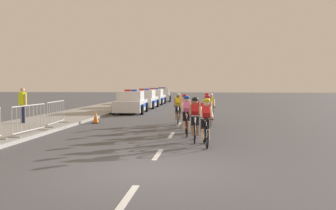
{
  "coord_description": "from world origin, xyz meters",
  "views": [
    {
      "loc": [
        1.36,
        -8.33,
        1.96
      ],
      "look_at": [
        -0.24,
        7.0,
        1.1
      ],
      "focal_mm": 40.18,
      "sensor_mm": 36.0,
      "label": 1
    }
  ],
  "objects_px": {
    "cyclist_sixth": "(210,109)",
    "cyclist_third": "(186,115)",
    "cyclist_second": "(195,119)",
    "cyclist_fifth": "(186,111)",
    "cyclist_lead": "(206,121)",
    "crowd_barrier_middle": "(29,119)",
    "spectator_closest": "(23,103)",
    "police_car_second": "(144,100)",
    "crowd_barrier_rear": "(56,113)",
    "police_car_nearest": "(131,103)",
    "police_car_third": "(154,97)",
    "cyclist_seventh": "(208,108)",
    "cyclist_eighth": "(178,108)",
    "cyclist_fourth": "(207,113)",
    "traffic_cone_mid": "(96,117)",
    "police_car_furthest": "(162,95)"
  },
  "relations": [
    {
      "from": "cyclist_second",
      "to": "cyclist_sixth",
      "type": "xyz_separation_m",
      "value": [
        0.56,
        4.97,
        0.0
      ]
    },
    {
      "from": "cyclist_fifth",
      "to": "spectator_closest",
      "type": "relative_size",
      "value": 1.03
    },
    {
      "from": "police_car_second",
      "to": "crowd_barrier_rear",
      "type": "bearing_deg",
      "value": -96.65
    },
    {
      "from": "cyclist_sixth",
      "to": "police_car_furthest",
      "type": "relative_size",
      "value": 0.38
    },
    {
      "from": "cyclist_second",
      "to": "cyclist_fifth",
      "type": "bearing_deg",
      "value": 98.29
    },
    {
      "from": "cyclist_eighth",
      "to": "police_car_second",
      "type": "height_order",
      "value": "police_car_second"
    },
    {
      "from": "police_car_nearest",
      "to": "police_car_third",
      "type": "bearing_deg",
      "value": 90.0
    },
    {
      "from": "cyclist_fourth",
      "to": "cyclist_eighth",
      "type": "relative_size",
      "value": 1.0
    },
    {
      "from": "cyclist_seventh",
      "to": "traffic_cone_mid",
      "type": "height_order",
      "value": "cyclist_seventh"
    },
    {
      "from": "cyclist_seventh",
      "to": "cyclist_sixth",
      "type": "bearing_deg",
      "value": -83.8
    },
    {
      "from": "cyclist_fifth",
      "to": "police_car_second",
      "type": "distance_m",
      "value": 14.66
    },
    {
      "from": "cyclist_fifth",
      "to": "spectator_closest",
      "type": "distance_m",
      "value": 7.78
    },
    {
      "from": "cyclist_seventh",
      "to": "cyclist_eighth",
      "type": "relative_size",
      "value": 1.0
    },
    {
      "from": "police_car_second",
      "to": "police_car_furthest",
      "type": "relative_size",
      "value": 0.97
    },
    {
      "from": "cyclist_seventh",
      "to": "police_car_third",
      "type": "relative_size",
      "value": 0.39
    },
    {
      "from": "cyclist_seventh",
      "to": "police_car_furthest",
      "type": "bearing_deg",
      "value": 102.34
    },
    {
      "from": "police_car_third",
      "to": "cyclist_third",
      "type": "bearing_deg",
      "value": -78.73
    },
    {
      "from": "cyclist_third",
      "to": "cyclist_lead",
      "type": "bearing_deg",
      "value": -73.15
    },
    {
      "from": "cyclist_second",
      "to": "police_car_third",
      "type": "relative_size",
      "value": 0.39
    },
    {
      "from": "cyclist_fourth",
      "to": "cyclist_sixth",
      "type": "relative_size",
      "value": 1.0
    },
    {
      "from": "cyclist_sixth",
      "to": "cyclist_seventh",
      "type": "relative_size",
      "value": 1.0
    },
    {
      "from": "cyclist_eighth",
      "to": "traffic_cone_mid",
      "type": "relative_size",
      "value": 2.69
    },
    {
      "from": "cyclist_sixth",
      "to": "cyclist_fourth",
      "type": "bearing_deg",
      "value": -94.09
    },
    {
      "from": "crowd_barrier_middle",
      "to": "traffic_cone_mid",
      "type": "bearing_deg",
      "value": 78.31
    },
    {
      "from": "police_car_second",
      "to": "crowd_barrier_middle",
      "type": "height_order",
      "value": "police_car_second"
    },
    {
      "from": "police_car_nearest",
      "to": "crowd_barrier_middle",
      "type": "relative_size",
      "value": 1.93
    },
    {
      "from": "police_car_nearest",
      "to": "cyclist_lead",
      "type": "bearing_deg",
      "value": -68.9
    },
    {
      "from": "traffic_cone_mid",
      "to": "spectator_closest",
      "type": "height_order",
      "value": "spectator_closest"
    },
    {
      "from": "cyclist_eighth",
      "to": "traffic_cone_mid",
      "type": "bearing_deg",
      "value": -178.22
    },
    {
      "from": "cyclist_eighth",
      "to": "cyclist_lead",
      "type": "bearing_deg",
      "value": -78.18
    },
    {
      "from": "cyclist_third",
      "to": "police_car_third",
      "type": "xyz_separation_m",
      "value": [
        -4.35,
        21.82,
        -0.11
      ]
    },
    {
      "from": "police_car_third",
      "to": "spectator_closest",
      "type": "relative_size",
      "value": 2.63
    },
    {
      "from": "cyclist_seventh",
      "to": "crowd_barrier_middle",
      "type": "relative_size",
      "value": 0.74
    },
    {
      "from": "cyclist_eighth",
      "to": "crowd_barrier_middle",
      "type": "height_order",
      "value": "cyclist_eighth"
    },
    {
      "from": "cyclist_lead",
      "to": "police_car_nearest",
      "type": "bearing_deg",
      "value": 111.1
    },
    {
      "from": "cyclist_seventh",
      "to": "cyclist_fourth",
      "type": "bearing_deg",
      "value": -90.59
    },
    {
      "from": "cyclist_second",
      "to": "cyclist_seventh",
      "type": "relative_size",
      "value": 1.0
    },
    {
      "from": "cyclist_third",
      "to": "cyclist_seventh",
      "type": "relative_size",
      "value": 1.0
    },
    {
      "from": "cyclist_sixth",
      "to": "police_car_third",
      "type": "relative_size",
      "value": 0.39
    },
    {
      "from": "crowd_barrier_rear",
      "to": "cyclist_eighth",
      "type": "bearing_deg",
      "value": 21.37
    },
    {
      "from": "cyclist_third",
      "to": "crowd_barrier_middle",
      "type": "height_order",
      "value": "cyclist_third"
    },
    {
      "from": "cyclist_fifth",
      "to": "traffic_cone_mid",
      "type": "distance_m",
      "value": 5.0
    },
    {
      "from": "cyclist_second",
      "to": "cyclist_fifth",
      "type": "height_order",
      "value": "same"
    },
    {
      "from": "cyclist_second",
      "to": "spectator_closest",
      "type": "relative_size",
      "value": 1.03
    },
    {
      "from": "cyclist_second",
      "to": "cyclist_fourth",
      "type": "xyz_separation_m",
      "value": [
        0.4,
        2.76,
        0.0
      ]
    },
    {
      "from": "cyclist_sixth",
      "to": "cyclist_third",
      "type": "bearing_deg",
      "value": -105.18
    },
    {
      "from": "crowd_barrier_middle",
      "to": "spectator_closest",
      "type": "bearing_deg",
      "value": 120.21
    },
    {
      "from": "cyclist_fifth",
      "to": "spectator_closest",
      "type": "height_order",
      "value": "spectator_closest"
    },
    {
      "from": "spectator_closest",
      "to": "police_car_third",
      "type": "bearing_deg",
      "value": 79.46
    },
    {
      "from": "spectator_closest",
      "to": "crowd_barrier_rear",
      "type": "bearing_deg",
      "value": -18.79
    }
  ]
}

